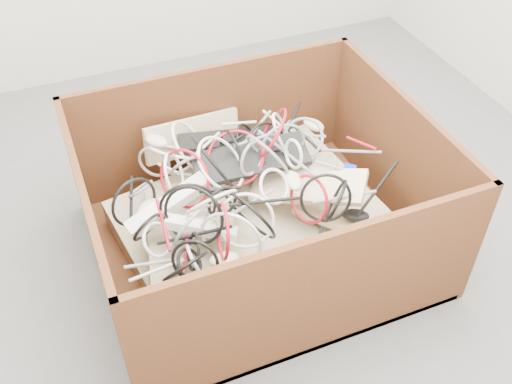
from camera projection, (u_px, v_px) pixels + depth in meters
name	position (u px, v px, depth m)	size (l,w,h in m)	color
ground	(274.00, 221.00, 2.58)	(3.00, 3.00, 0.00)	#555557
cardboard_box	(254.00, 226.00, 2.36)	(1.26, 1.05, 0.59)	#3B1B0E
keyboard_pile	(256.00, 194.00, 2.31)	(0.91, 0.99, 0.32)	beige
mice_scatter	(249.00, 185.00, 2.22)	(0.88, 0.70, 0.19)	beige
power_strip_left	(168.00, 205.00, 2.11)	(0.33, 0.06, 0.04)	white
power_strip_right	(201.00, 228.00, 2.06)	(0.25, 0.05, 0.04)	white
vga_plug	(350.00, 169.00, 2.26)	(0.04, 0.04, 0.02)	#0D1FCC
cable_tangle	(228.00, 183.00, 2.16)	(1.13, 0.90, 0.39)	black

